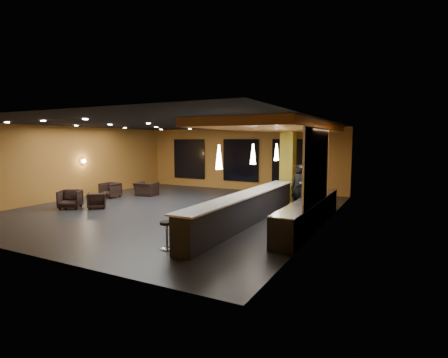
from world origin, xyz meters
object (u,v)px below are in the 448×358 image
at_px(bar_stool_0, 167,232).
at_px(bar_stool_6, 263,194).
at_px(bar_counter, 247,209).
at_px(column, 288,164).
at_px(pendant_2, 277,152).
at_px(bar_stool_5, 249,199).
at_px(staff_b, 305,189).
at_px(bar_stool_4, 239,202).
at_px(prep_counter, 309,214).
at_px(bar_stool_2, 210,213).
at_px(bar_stool_1, 191,219).
at_px(staff_c, 317,188).
at_px(bar_stool_3, 224,207).
at_px(pendant_0, 219,157).
at_px(armchair_c, 110,190).
at_px(armchair_a, 70,199).
at_px(pendant_1, 253,154).
at_px(staff_a, 299,188).
at_px(armchair_b, 97,200).
at_px(armchair_d, 146,189).

bearing_deg(bar_stool_0, bar_stool_6, 90.23).
bearing_deg(bar_counter, column, 90.00).
xyz_separation_m(pendant_2, bar_stool_5, (-0.85, -0.84, -1.89)).
xyz_separation_m(staff_b, bar_stool_4, (-1.96, -2.16, -0.36)).
distance_m(bar_counter, staff_b, 3.46).
height_order(prep_counter, staff_b, staff_b).
bearing_deg(bar_stool_2, pendant_2, 77.84).
height_order(column, bar_stool_2, column).
distance_m(bar_stool_0, bar_stool_1, 1.24).
bearing_deg(bar_stool_5, staff_c, 25.96).
relative_size(staff_b, bar_stool_1, 1.98).
height_order(bar_stool_1, bar_stool_3, bar_stool_1).
bearing_deg(bar_stool_2, pendant_0, -49.27).
relative_size(column, staff_b, 2.05).
relative_size(bar_stool_2, bar_stool_3, 1.02).
relative_size(column, bar_stool_0, 4.79).
height_order(bar_stool_4, bar_stool_5, bar_stool_4).
distance_m(armchair_c, bar_stool_0, 9.29).
relative_size(armchair_a, bar_stool_1, 0.99).
xyz_separation_m(column, bar_stool_6, (-0.74, -1.12, -1.24)).
distance_m(pendant_0, bar_stool_3, 2.93).
height_order(column, pendant_1, column).
height_order(pendant_0, staff_c, pendant_0).
relative_size(column, pendant_2, 5.00).
xyz_separation_m(bar_stool_4, bar_stool_6, (0.06, 2.41, 0.02)).
distance_m(staff_a, bar_stool_0, 6.62).
distance_m(prep_counter, armchair_b, 8.72).
xyz_separation_m(prep_counter, staff_b, (-0.84, 2.74, 0.43)).
xyz_separation_m(pendant_2, bar_stool_6, (-0.74, 0.48, -1.84)).
height_order(bar_counter, pendant_0, pendant_0).
distance_m(bar_counter, pendant_0, 2.72).
height_order(prep_counter, bar_stool_2, prep_counter).
bearing_deg(bar_stool_5, staff_a, 20.03).
relative_size(armchair_a, bar_stool_0, 1.16).
xyz_separation_m(staff_a, bar_stool_4, (-1.80, -1.76, -0.44)).
height_order(armchair_d, bar_stool_3, bar_stool_3).
bearing_deg(bar_stool_2, armchair_d, 145.52).
bearing_deg(staff_c, bar_stool_3, -134.06).
distance_m(pendant_0, bar_stool_1, 1.98).
xyz_separation_m(armchair_a, bar_stool_3, (6.71, 0.99, 0.08)).
distance_m(armchair_b, bar_stool_1, 6.21).
xyz_separation_m(armchair_b, bar_stool_2, (5.81, -0.61, 0.15)).
relative_size(pendant_2, bar_stool_6, 0.87).
xyz_separation_m(staff_b, armchair_b, (-7.83, -3.62, -0.52)).
distance_m(column, bar_stool_5, 2.89).
height_order(pendant_0, bar_stool_4, pendant_0).
height_order(pendant_2, staff_b, pendant_2).
height_order(armchair_c, bar_stool_2, bar_stool_2).
xyz_separation_m(pendant_0, staff_b, (1.16, 5.24, -1.49)).
bearing_deg(bar_stool_4, prep_counter, -11.62).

